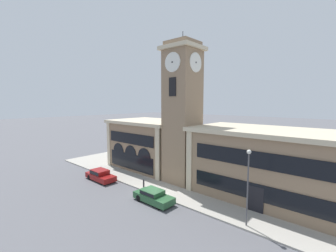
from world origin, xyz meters
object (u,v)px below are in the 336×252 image
object	(u,v)px
parked_car_near	(100,175)
parked_car_mid	(153,196)
bollard	(144,184)
street_lamp	(248,177)

from	to	relation	value
parked_car_near	parked_car_mid	size ratio (longest dim) A/B	1.05
parked_car_near	bollard	xyz separation A→B (m)	(6.68, 1.68, -0.06)
parked_car_mid	parked_car_near	bearing A→B (deg)	179.82
parked_car_near	street_lamp	bearing A→B (deg)	5.30
parked_car_mid	street_lamp	size ratio (longest dim) A/B	0.70
street_lamp	parked_car_mid	bearing A→B (deg)	-168.62
parked_car_near	street_lamp	world-z (taller)	street_lamp
parked_car_mid	bollard	size ratio (longest dim) A/B	4.20
parked_car_mid	bollard	world-z (taller)	parked_car_mid
parked_car_near	bollard	size ratio (longest dim) A/B	4.39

